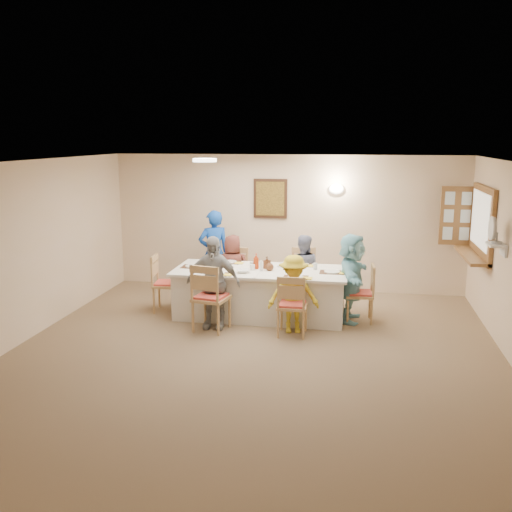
% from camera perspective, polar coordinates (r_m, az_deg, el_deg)
% --- Properties ---
extents(ground, '(7.00, 7.00, 0.00)m').
position_cam_1_polar(ground, '(7.55, -0.37, -10.06)').
color(ground, brown).
extents(room_walls, '(7.00, 7.00, 7.00)m').
position_cam_1_polar(room_walls, '(7.12, -0.39, 1.32)').
color(room_walls, beige).
rests_on(room_walls, ground).
extents(wall_picture, '(0.62, 0.05, 0.72)m').
position_cam_1_polar(wall_picture, '(10.53, 1.44, 5.76)').
color(wall_picture, '#372013').
rests_on(wall_picture, room_walls).
extents(wall_sconce, '(0.26, 0.09, 0.18)m').
position_cam_1_polar(wall_sconce, '(10.37, 8.04, 6.67)').
color(wall_sconce, white).
rests_on(wall_sconce, room_walls).
extents(ceiling_light, '(0.36, 0.36, 0.05)m').
position_cam_1_polar(ceiling_light, '(8.70, -5.15, 9.52)').
color(ceiling_light, white).
rests_on(ceiling_light, room_walls).
extents(serving_hatch, '(0.06, 1.50, 1.15)m').
position_cam_1_polar(serving_hatch, '(9.58, 21.68, 3.11)').
color(serving_hatch, brown).
rests_on(serving_hatch, room_walls).
extents(hatch_sill, '(0.30, 1.50, 0.05)m').
position_cam_1_polar(hatch_sill, '(9.64, 20.75, 0.06)').
color(hatch_sill, brown).
rests_on(hatch_sill, room_walls).
extents(shutter_door, '(0.55, 0.04, 1.00)m').
position_cam_1_polar(shutter_door, '(10.27, 19.44, 3.81)').
color(shutter_door, brown).
rests_on(shutter_door, room_walls).
extents(fan_shelf, '(0.22, 0.36, 0.03)m').
position_cam_1_polar(fan_shelf, '(8.27, 22.89, 1.05)').
color(fan_shelf, white).
rests_on(fan_shelf, room_walls).
extents(desk_fan, '(0.30, 0.30, 0.28)m').
position_cam_1_polar(desk_fan, '(8.24, 22.77, 2.09)').
color(desk_fan, '#A5A5A8').
rests_on(desk_fan, fan_shelf).
extents(dining_table, '(2.72, 1.15, 0.76)m').
position_cam_1_polar(dining_table, '(9.09, 0.46, -3.70)').
color(dining_table, white).
rests_on(dining_table, ground).
extents(chair_back_left, '(0.47, 0.47, 0.92)m').
position_cam_1_polar(chair_back_left, '(9.94, -2.18, -1.88)').
color(chair_back_left, tan).
rests_on(chair_back_left, ground).
extents(chair_back_right, '(0.49, 0.49, 0.95)m').
position_cam_1_polar(chair_back_right, '(9.75, 4.73, -2.06)').
color(chair_back_right, tan).
rests_on(chair_back_right, ground).
extents(chair_front_left, '(0.58, 0.58, 1.03)m').
position_cam_1_polar(chair_front_left, '(8.42, -4.50, -4.06)').
color(chair_front_left, tan).
rests_on(chair_front_left, ground).
extents(chair_front_right, '(0.44, 0.44, 0.91)m').
position_cam_1_polar(chair_front_right, '(8.22, 3.66, -4.85)').
color(chair_front_right, tan).
rests_on(chair_front_right, ground).
extents(chair_left_end, '(0.50, 0.50, 0.94)m').
position_cam_1_polar(chair_left_end, '(9.44, -8.87, -2.69)').
color(chair_left_end, tan).
rests_on(chair_left_end, ground).
extents(chair_right_end, '(0.46, 0.46, 0.91)m').
position_cam_1_polar(chair_right_end, '(8.95, 10.31, -3.66)').
color(chair_right_end, tan).
rests_on(chair_right_end, ground).
extents(diner_back_left, '(0.71, 0.57, 1.18)m').
position_cam_1_polar(diner_back_left, '(9.79, -2.34, -1.29)').
color(diner_back_left, '#5A2A23').
rests_on(diner_back_left, ground).
extents(diner_back_right, '(0.66, 0.54, 1.22)m').
position_cam_1_polar(diner_back_right, '(9.61, 4.67, -1.47)').
color(diner_back_right, gray).
rests_on(diner_back_right, ground).
extents(diner_front_left, '(0.84, 0.40, 1.40)m').
position_cam_1_polar(diner_front_left, '(8.48, -4.32, -2.64)').
color(diner_front_left, '#9E9E9E').
rests_on(diner_front_left, ground).
extents(diner_front_right, '(0.92, 0.73, 1.15)m').
position_cam_1_polar(diner_front_right, '(8.31, 3.76, -3.82)').
color(diner_front_right, gold).
rests_on(diner_front_right, ground).
extents(diner_right_end, '(1.33, 0.56, 1.38)m').
position_cam_1_polar(diner_right_end, '(8.89, 9.53, -2.16)').
color(diner_right_end, '#8ED9E7').
rests_on(diner_right_end, ground).
extents(caregiver, '(0.87, 0.83, 1.54)m').
position_cam_1_polar(caregiver, '(10.30, -4.23, 0.35)').
color(caregiver, '#1447AF').
rests_on(caregiver, ground).
extents(placemat_fl, '(0.34, 0.25, 0.01)m').
position_cam_1_polar(placemat_fl, '(8.71, -3.90, -1.81)').
color(placemat_fl, '#472B19').
rests_on(placemat_fl, dining_table).
extents(plate_fl, '(0.23, 0.23, 0.01)m').
position_cam_1_polar(plate_fl, '(8.71, -3.90, -1.74)').
color(plate_fl, white).
rests_on(plate_fl, dining_table).
extents(napkin_fl, '(0.13, 0.13, 0.01)m').
position_cam_1_polar(napkin_fl, '(8.62, -2.82, -1.89)').
color(napkin_fl, yellow).
rests_on(napkin_fl, dining_table).
extents(placemat_fr, '(0.37, 0.27, 0.01)m').
position_cam_1_polar(placemat_fr, '(8.51, 3.97, -2.14)').
color(placemat_fr, '#472B19').
rests_on(placemat_fr, dining_table).
extents(plate_fr, '(0.23, 0.23, 0.01)m').
position_cam_1_polar(plate_fr, '(8.51, 3.98, -2.08)').
color(plate_fr, white).
rests_on(plate_fr, dining_table).
extents(napkin_fr, '(0.14, 0.14, 0.01)m').
position_cam_1_polar(napkin_fr, '(8.44, 5.15, -2.23)').
color(napkin_fr, yellow).
rests_on(napkin_fr, dining_table).
extents(placemat_bl, '(0.36, 0.27, 0.01)m').
position_cam_1_polar(placemat_bl, '(9.51, -2.68, -0.63)').
color(placemat_bl, '#472B19').
rests_on(placemat_bl, dining_table).
extents(plate_bl, '(0.24, 0.24, 0.02)m').
position_cam_1_polar(plate_bl, '(9.51, -2.68, -0.57)').
color(plate_bl, white).
rests_on(plate_bl, dining_table).
extents(napkin_bl, '(0.13, 0.13, 0.01)m').
position_cam_1_polar(napkin_bl, '(9.42, -1.68, -0.70)').
color(napkin_bl, yellow).
rests_on(napkin_bl, dining_table).
extents(placemat_br, '(0.33, 0.24, 0.01)m').
position_cam_1_polar(placemat_br, '(9.32, 4.53, -0.91)').
color(placemat_br, '#472B19').
rests_on(placemat_br, dining_table).
extents(plate_br, '(0.26, 0.26, 0.02)m').
position_cam_1_polar(plate_br, '(9.32, 4.53, -0.85)').
color(plate_br, white).
rests_on(plate_br, dining_table).
extents(napkin_br, '(0.14, 0.14, 0.01)m').
position_cam_1_polar(napkin_br, '(9.26, 5.61, -0.98)').
color(napkin_br, yellow).
rests_on(napkin_br, dining_table).
extents(placemat_le, '(0.38, 0.28, 0.01)m').
position_cam_1_polar(placemat_le, '(9.23, -6.28, -1.07)').
color(placemat_le, '#472B19').
rests_on(placemat_le, dining_table).
extents(plate_le, '(0.26, 0.26, 0.02)m').
position_cam_1_polar(plate_le, '(9.23, -6.29, -1.01)').
color(plate_le, white).
rests_on(plate_le, dining_table).
extents(napkin_le, '(0.15, 0.15, 0.01)m').
position_cam_1_polar(napkin_le, '(9.14, -5.29, -1.14)').
color(napkin_le, yellow).
rests_on(napkin_le, dining_table).
extents(placemat_re, '(0.38, 0.28, 0.01)m').
position_cam_1_polar(placemat_re, '(8.88, 7.61, -1.63)').
color(placemat_re, '#472B19').
rests_on(placemat_re, dining_table).
extents(plate_re, '(0.24, 0.24, 0.02)m').
position_cam_1_polar(plate_re, '(8.88, 7.61, -1.56)').
color(plate_re, white).
rests_on(plate_re, dining_table).
extents(napkin_re, '(0.13, 0.13, 0.01)m').
position_cam_1_polar(napkin_re, '(8.82, 8.76, -1.70)').
color(napkin_re, yellow).
rests_on(napkin_re, dining_table).
extents(teacup_a, '(0.20, 0.20, 0.09)m').
position_cam_1_polar(teacup_a, '(8.86, -5.24, -1.31)').
color(teacup_a, white).
rests_on(teacup_a, dining_table).
extents(teacup_b, '(0.14, 0.14, 0.09)m').
position_cam_1_polar(teacup_b, '(9.45, 3.45, -0.45)').
color(teacup_b, white).
rests_on(teacup_b, dining_table).
extents(bowl_a, '(0.27, 0.27, 0.05)m').
position_cam_1_polar(bowl_a, '(8.79, -1.29, -1.51)').
color(bowl_a, white).
rests_on(bowl_a, dining_table).
extents(bowl_b, '(0.30, 0.30, 0.07)m').
position_cam_1_polar(bowl_b, '(9.18, 3.10, -0.89)').
color(bowl_b, white).
rests_on(bowl_b, dining_table).
extents(condiment_ketchup, '(0.16, 0.16, 0.25)m').
position_cam_1_polar(condiment_ketchup, '(9.02, 0.01, -0.51)').
color(condiment_ketchup, '#B9360F').
rests_on(condiment_ketchup, dining_table).
extents(condiment_brown, '(0.15, 0.15, 0.20)m').
position_cam_1_polar(condiment_brown, '(9.04, 1.10, -0.66)').
color(condiment_brown, '#5B3118').
rests_on(condiment_brown, dining_table).
extents(condiment_malt, '(0.20, 0.20, 0.17)m').
position_cam_1_polar(condiment_malt, '(8.92, 1.37, -0.94)').
color(condiment_malt, '#5B3118').
rests_on(condiment_malt, dining_table).
extents(drinking_glass, '(0.07, 0.07, 0.10)m').
position_cam_1_polar(drinking_glass, '(9.05, -0.42, -0.91)').
color(drinking_glass, silver).
rests_on(drinking_glass, dining_table).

